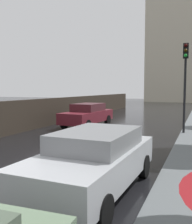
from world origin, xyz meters
The scene contains 3 objects.
car_silver_near_kerb centered at (2.70, 2.43, 0.76)m, with size 2.00×4.50×1.43m.
car_maroon_mid_road centered at (-1.81, 12.29, 0.76)m, with size 2.02×4.60×1.47m.
traffic_light centered at (4.15, 11.12, 3.29)m, with size 0.26×0.39×4.56m.
Camera 1 is at (5.02, -3.24, 2.42)m, focal length 42.64 mm.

